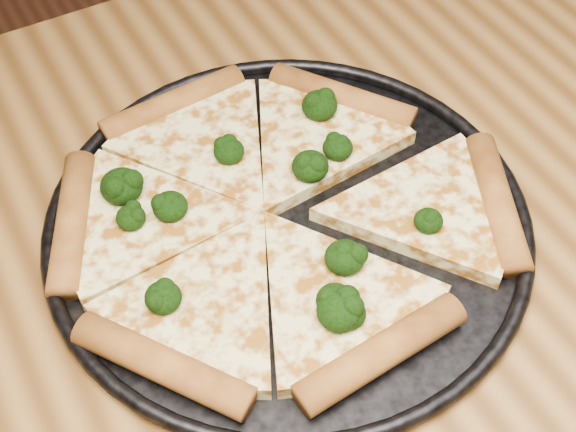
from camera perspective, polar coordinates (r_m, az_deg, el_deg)
dining_table at (r=0.71m, az=-1.50°, el=-11.80°), size 1.20×0.90×0.75m
pizza_pan at (r=0.68m, az=0.00°, el=-0.43°), size 0.41×0.41×0.02m
pizza at (r=0.67m, az=-1.15°, el=0.22°), size 0.40×0.35×0.03m
broccoli_florets at (r=0.66m, az=-1.26°, el=0.06°), size 0.24×0.23×0.03m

